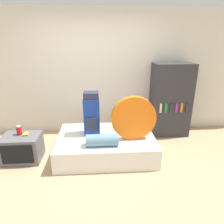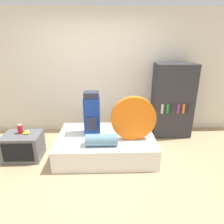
{
  "view_description": "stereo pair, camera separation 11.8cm",
  "coord_description": "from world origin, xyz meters",
  "px_view_note": "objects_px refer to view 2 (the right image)",
  "views": [
    {
      "loc": [
        0.06,
        -2.56,
        2.0
      ],
      "look_at": [
        0.26,
        0.65,
        0.82
      ],
      "focal_mm": 32.0,
      "sensor_mm": 36.0,
      "label": 1
    },
    {
      "loc": [
        0.17,
        -2.57,
        2.0
      ],
      "look_at": [
        0.26,
        0.65,
        0.82
      ],
      "focal_mm": 32.0,
      "sensor_mm": 36.0,
      "label": 2
    }
  ],
  "objects_px": {
    "sleeping_roll": "(101,140)",
    "canister": "(20,129)",
    "backpack": "(92,114)",
    "tent_bag": "(133,118)",
    "television": "(23,146)",
    "bookshelf": "(172,101)"
  },
  "relations": [
    {
      "from": "television",
      "to": "bookshelf",
      "type": "xyz_separation_m",
      "value": [
        2.86,
        0.86,
        0.54
      ]
    },
    {
      "from": "canister",
      "to": "bookshelf",
      "type": "distance_m",
      "value": 3.0
    },
    {
      "from": "backpack",
      "to": "sleeping_roll",
      "type": "relative_size",
      "value": 1.48
    },
    {
      "from": "television",
      "to": "sleeping_roll",
      "type": "bearing_deg",
      "value": -10.11
    },
    {
      "from": "canister",
      "to": "bookshelf",
      "type": "xyz_separation_m",
      "value": [
        2.88,
        0.8,
        0.24
      ]
    },
    {
      "from": "sleeping_roll",
      "to": "canister",
      "type": "height_order",
      "value": "canister"
    },
    {
      "from": "tent_bag",
      "to": "backpack",
      "type": "bearing_deg",
      "value": 160.41
    },
    {
      "from": "sleeping_roll",
      "to": "canister",
      "type": "distance_m",
      "value": 1.44
    },
    {
      "from": "tent_bag",
      "to": "canister",
      "type": "height_order",
      "value": "tent_bag"
    },
    {
      "from": "backpack",
      "to": "sleeping_roll",
      "type": "distance_m",
      "value": 0.57
    },
    {
      "from": "television",
      "to": "bookshelf",
      "type": "relative_size",
      "value": 0.41
    },
    {
      "from": "canister",
      "to": "bookshelf",
      "type": "height_order",
      "value": "bookshelf"
    },
    {
      "from": "backpack",
      "to": "tent_bag",
      "type": "distance_m",
      "value": 0.75
    },
    {
      "from": "tent_bag",
      "to": "television",
      "type": "xyz_separation_m",
      "value": [
        -1.92,
        0.03,
        -0.52
      ]
    },
    {
      "from": "sleeping_roll",
      "to": "television",
      "type": "relative_size",
      "value": 0.83
    },
    {
      "from": "television",
      "to": "canister",
      "type": "xyz_separation_m",
      "value": [
        -0.03,
        0.06,
        0.31
      ]
    },
    {
      "from": "tent_bag",
      "to": "canister",
      "type": "distance_m",
      "value": 1.95
    },
    {
      "from": "canister",
      "to": "tent_bag",
      "type": "bearing_deg",
      "value": -2.66
    },
    {
      "from": "television",
      "to": "tent_bag",
      "type": "bearing_deg",
      "value": -0.92
    },
    {
      "from": "sleeping_roll",
      "to": "television",
      "type": "bearing_deg",
      "value": 169.89
    },
    {
      "from": "television",
      "to": "canister",
      "type": "relative_size",
      "value": 3.84
    },
    {
      "from": "tent_bag",
      "to": "television",
      "type": "distance_m",
      "value": 1.98
    }
  ]
}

